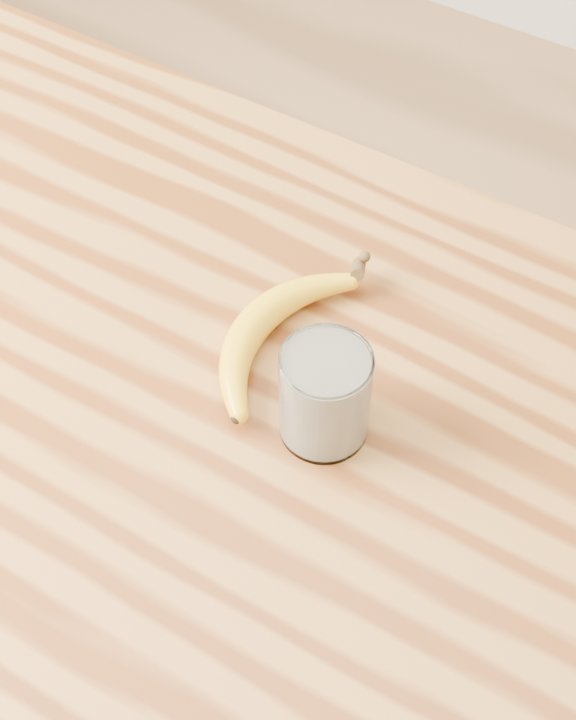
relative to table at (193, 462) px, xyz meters
The scene contains 3 objects.
table is the anchor object (origin of this frame).
smoothie_glass 0.23m from the table, 14.36° to the left, with size 0.08×0.08×0.10m.
banana 0.18m from the table, 77.88° to the left, with size 0.11×0.29×0.04m, color gold, non-canonical shape.
Camera 1 is at (0.38, -0.42, 1.68)m, focal length 50.00 mm.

